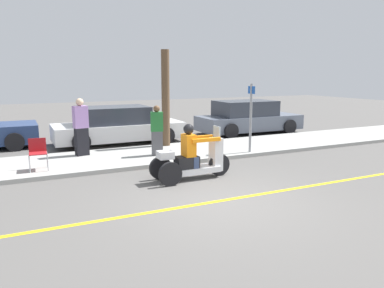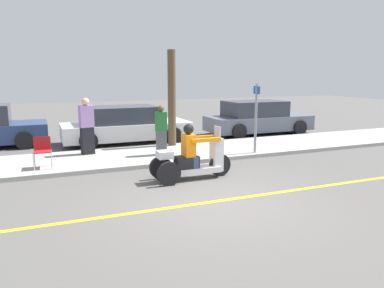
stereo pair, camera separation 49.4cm
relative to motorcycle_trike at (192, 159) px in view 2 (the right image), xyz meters
name	(u,v)px [view 2 (the right image)]	position (x,y,z in m)	size (l,w,h in m)	color
ground_plane	(214,202)	(-0.23, -1.76, -0.51)	(60.00, 60.00, 0.00)	#565451
lane_stripe	(224,200)	(0.00, -1.76, -0.50)	(24.00, 0.12, 0.01)	gold
sidewalk_strip	(152,155)	(-0.23, 2.84, -0.45)	(28.00, 2.80, 0.12)	#9E9E99
motorcycle_trike	(192,159)	(0.00, 0.00, 0.00)	(2.09, 0.75, 1.41)	black
spectator_with_child	(87,127)	(-2.12, 3.53, 0.47)	(0.46, 0.33, 1.77)	black
spectator_by_tree	(161,131)	(0.01, 2.55, 0.36)	(0.41, 0.31, 1.55)	#515156
folding_chair_curbside	(42,149)	(-3.46, 2.24, 0.12)	(0.48, 0.48, 0.82)	#A5A8AD
parked_car_lot_left	(125,125)	(-0.45, 5.74, 0.16)	(4.83, 2.09, 1.41)	silver
parked_car_lot_center	(257,118)	(5.43, 5.62, 0.18)	(4.64, 2.04, 1.46)	slate
tree_trunk	(172,98)	(0.86, 3.94, 1.27)	(0.28, 0.28, 3.32)	brown
street_sign	(256,116)	(2.89, 1.69, 0.81)	(0.08, 0.36, 2.20)	gray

